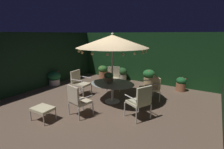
{
  "coord_description": "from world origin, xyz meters",
  "views": [
    {
      "loc": [
        3.21,
        -4.88,
        2.47
      ],
      "look_at": [
        0.14,
        0.09,
        1.05
      ],
      "focal_mm": 26.94,
      "sensor_mm": 36.0,
      "label": 1
    }
  ],
  "objects_px": {
    "centerpiece_planter": "(109,77)",
    "potted_plant_back_center": "(181,84)",
    "patio_chair_northeast": "(78,99)",
    "potted_plant_back_right": "(54,78)",
    "patio_umbrella": "(112,41)",
    "patio_chair_north": "(79,81)",
    "patio_chair_east": "(140,100)",
    "potted_plant_right_far": "(149,77)",
    "potted_plant_left_near": "(103,71)",
    "ottoman_footrest": "(43,109)",
    "patio_dining_table": "(112,86)",
    "potted_plant_front_corner": "(122,74)",
    "patio_chair_southeast": "(152,86)",
    "patio_chair_south": "(113,77)"
  },
  "relations": [
    {
      "from": "patio_chair_southeast",
      "to": "potted_plant_right_far",
      "type": "bearing_deg",
      "value": 112.87
    },
    {
      "from": "patio_chair_east",
      "to": "ottoman_footrest",
      "type": "xyz_separation_m",
      "value": [
        -2.37,
        -1.55,
        -0.25
      ]
    },
    {
      "from": "potted_plant_front_corner",
      "to": "potted_plant_back_center",
      "type": "bearing_deg",
      "value": -1.89
    },
    {
      "from": "patio_chair_northeast",
      "to": "patio_chair_east",
      "type": "height_order",
      "value": "patio_chair_east"
    },
    {
      "from": "patio_chair_north",
      "to": "potted_plant_right_far",
      "type": "relative_size",
      "value": 1.31
    },
    {
      "from": "patio_chair_south",
      "to": "potted_plant_front_corner",
      "type": "bearing_deg",
      "value": 103.44
    },
    {
      "from": "patio_chair_north",
      "to": "patio_chair_southeast",
      "type": "bearing_deg",
      "value": 22.42
    },
    {
      "from": "potted_plant_back_center",
      "to": "patio_dining_table",
      "type": "bearing_deg",
      "value": -125.83
    },
    {
      "from": "patio_chair_north",
      "to": "patio_chair_east",
      "type": "distance_m",
      "value": 2.96
    },
    {
      "from": "potted_plant_back_right",
      "to": "potted_plant_left_near",
      "type": "relative_size",
      "value": 0.94
    },
    {
      "from": "patio_chair_northeast",
      "to": "patio_chair_southeast",
      "type": "height_order",
      "value": "patio_chair_northeast"
    },
    {
      "from": "potted_plant_back_center",
      "to": "patio_chair_southeast",
      "type": "bearing_deg",
      "value": -115.15
    },
    {
      "from": "potted_plant_back_right",
      "to": "potted_plant_right_far",
      "type": "distance_m",
      "value": 4.65
    },
    {
      "from": "centerpiece_planter",
      "to": "ottoman_footrest",
      "type": "height_order",
      "value": "centerpiece_planter"
    },
    {
      "from": "potted_plant_front_corner",
      "to": "centerpiece_planter",
      "type": "bearing_deg",
      "value": -70.57
    },
    {
      "from": "ottoman_footrest",
      "to": "potted_plant_back_center",
      "type": "bearing_deg",
      "value": 59.2
    },
    {
      "from": "potted_plant_back_right",
      "to": "potted_plant_front_corner",
      "type": "bearing_deg",
      "value": 45.13
    },
    {
      "from": "patio_chair_southeast",
      "to": "potted_plant_back_center",
      "type": "xyz_separation_m",
      "value": [
        0.78,
        1.66,
        -0.2
      ]
    },
    {
      "from": "centerpiece_planter",
      "to": "potted_plant_back_right",
      "type": "relative_size",
      "value": 0.63
    },
    {
      "from": "patio_chair_northeast",
      "to": "potted_plant_back_right",
      "type": "height_order",
      "value": "patio_chair_northeast"
    },
    {
      "from": "patio_dining_table",
      "to": "potted_plant_front_corner",
      "type": "height_order",
      "value": "patio_dining_table"
    },
    {
      "from": "patio_chair_east",
      "to": "potted_plant_front_corner",
      "type": "distance_m",
      "value": 4.25
    },
    {
      "from": "potted_plant_back_center",
      "to": "centerpiece_planter",
      "type": "bearing_deg",
      "value": -126.24
    },
    {
      "from": "patio_chair_northeast",
      "to": "potted_plant_right_far",
      "type": "bearing_deg",
      "value": 80.33
    },
    {
      "from": "potted_plant_back_right",
      "to": "potted_plant_front_corner",
      "type": "distance_m",
      "value": 3.47
    },
    {
      "from": "potted_plant_left_near",
      "to": "potted_plant_right_far",
      "type": "xyz_separation_m",
      "value": [
        2.7,
        0.07,
        0.04
      ]
    },
    {
      "from": "patio_umbrella",
      "to": "patio_chair_southeast",
      "type": "bearing_deg",
      "value": 41.31
    },
    {
      "from": "potted_plant_back_right",
      "to": "potted_plant_right_far",
      "type": "bearing_deg",
      "value": 31.59
    },
    {
      "from": "patio_dining_table",
      "to": "potted_plant_back_center",
      "type": "height_order",
      "value": "patio_dining_table"
    },
    {
      "from": "patio_chair_north",
      "to": "patio_chair_northeast",
      "type": "xyz_separation_m",
      "value": [
        1.22,
        -1.4,
        -0.03
      ]
    },
    {
      "from": "patio_chair_southeast",
      "to": "patio_chair_northeast",
      "type": "bearing_deg",
      "value": -120.17
    },
    {
      "from": "patio_chair_northeast",
      "to": "potted_plant_right_far",
      "type": "xyz_separation_m",
      "value": [
        0.72,
        4.24,
        -0.13
      ]
    },
    {
      "from": "patio_chair_south",
      "to": "potted_plant_back_center",
      "type": "distance_m",
      "value": 3.01
    },
    {
      "from": "patio_chair_north",
      "to": "patio_umbrella",
      "type": "bearing_deg",
      "value": 3.66
    },
    {
      "from": "ottoman_footrest",
      "to": "patio_chair_east",
      "type": "bearing_deg",
      "value": 33.27
    },
    {
      "from": "patio_umbrella",
      "to": "potted_plant_front_corner",
      "type": "relative_size",
      "value": 3.53
    },
    {
      "from": "ottoman_footrest",
      "to": "potted_plant_back_center",
      "type": "height_order",
      "value": "potted_plant_back_center"
    },
    {
      "from": "centerpiece_planter",
      "to": "potted_plant_back_center",
      "type": "bearing_deg",
      "value": 53.76
    },
    {
      "from": "patio_dining_table",
      "to": "potted_plant_front_corner",
      "type": "bearing_deg",
      "value": 111.78
    },
    {
      "from": "patio_chair_northeast",
      "to": "potted_plant_back_right",
      "type": "distance_m",
      "value": 3.72
    },
    {
      "from": "potted_plant_back_right",
      "to": "potted_plant_right_far",
      "type": "relative_size",
      "value": 0.87
    },
    {
      "from": "centerpiece_planter",
      "to": "potted_plant_back_right",
      "type": "bearing_deg",
      "value": 173.39
    },
    {
      "from": "patio_chair_northeast",
      "to": "potted_plant_back_center",
      "type": "xyz_separation_m",
      "value": [
        2.24,
        4.16,
        -0.23
      ]
    },
    {
      "from": "patio_chair_north",
      "to": "patio_chair_east",
      "type": "bearing_deg",
      "value": -11.25
    },
    {
      "from": "potted_plant_front_corner",
      "to": "patio_dining_table",
      "type": "bearing_deg",
      "value": -68.22
    },
    {
      "from": "ottoman_footrest",
      "to": "potted_plant_back_right",
      "type": "relative_size",
      "value": 0.9
    },
    {
      "from": "patio_chair_south",
      "to": "potted_plant_back_center",
      "type": "bearing_deg",
      "value": 26.36
    },
    {
      "from": "patio_chair_southeast",
      "to": "patio_chair_north",
      "type": "bearing_deg",
      "value": -157.58
    },
    {
      "from": "patio_dining_table",
      "to": "potted_plant_left_near",
      "type": "bearing_deg",
      "value": 130.58
    },
    {
      "from": "potted_plant_back_center",
      "to": "patio_umbrella",
      "type": "bearing_deg",
      "value": -125.83
    }
  ]
}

